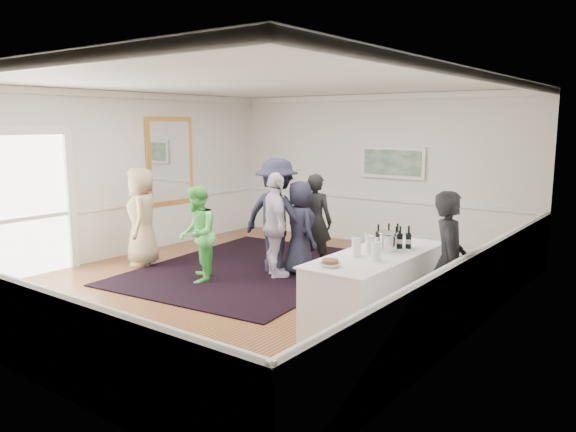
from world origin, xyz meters
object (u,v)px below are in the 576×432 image
Objects in this scene: serving_table at (376,290)px; guest_lilac at (276,225)px; guest_dark_a at (277,216)px; guest_navy at (300,228)px; guest_tan at (142,217)px; guest_dark_b at (315,221)px; ice_bucket at (388,242)px; bartender at (449,262)px; guest_green at (197,234)px; nut_bowl at (330,263)px.

guest_lilac is at bearing 156.30° from serving_table.
guest_navy is (0.40, 0.13, -0.19)m from guest_dark_a.
guest_tan reaches higher than guest_dark_b.
guest_dark_a is (2.30, 1.08, 0.10)m from guest_tan.
guest_navy is 6.25× the size of ice_bucket.
guest_lilac is 2.68m from ice_bucket.
serving_table is 1.39× the size of guest_dark_b.
bartender is at bearing 43.90° from guest_tan.
bartender is at bearing 54.30° from guest_green.
guest_tan is 1.62m from guest_green.
bartender reaches higher than guest_green.
guest_dark_a reaches higher than nut_bowl.
guest_dark_b is (0.39, 0.61, -0.14)m from guest_dark_a.
ice_bucket is (2.31, -1.75, 0.22)m from guest_dark_b.
guest_dark_b is 0.48m from guest_navy.
guest_dark_b is at bearing 39.51° from bartender.
bartender is at bearing -171.43° from guest_navy.
guest_navy is at bearing -168.20° from guest_dark_a.
guest_lilac is 0.46m from guest_navy.
guest_tan is 2.61m from guest_lilac.
bartender reaches higher than nut_bowl.
bartender is 0.89× the size of guest_dark_a.
guest_dark_b is at bearing 142.93° from ice_bucket.
ice_bucket is at bearing 80.40° from serving_table.
guest_dark_a is 3.40m from nut_bowl.
ice_bucket is (2.53, -0.88, 0.19)m from guest_lilac.
guest_dark_a is at bearing 157.13° from ice_bucket.
ice_bucket is at bearing 81.48° from nut_bowl.
nut_bowl is (3.23, -1.01, 0.20)m from guest_green.
guest_green is 0.80× the size of guest_dark_a.
serving_table is at bearing -162.50° from guest_lilac.
guest_dark_a is at bearing -14.59° from guest_lilac.
guest_dark_a is (-2.67, 1.35, 0.51)m from serving_table.
guest_green is 6.16× the size of ice_bucket.
guest_green is at bearing 70.55° from bartender.
ice_bucket is 1.08× the size of nut_bowl.
guest_dark_b reaches higher than nut_bowl.
guest_dark_a reaches higher than ice_bucket.
guest_green is 0.93× the size of guest_dark_b.
bartender is 0.79m from ice_bucket.
guest_dark_b is 7.15× the size of nut_bowl.
guest_dark_b is (-2.27, 1.96, 0.37)m from serving_table.
guest_tan is at bearing 176.84° from serving_table.
guest_dark_b is (1.08, 1.85, 0.06)m from guest_green.
serving_table is 9.18× the size of ice_bucket.
guest_navy is at bearing 101.39° from guest_green.
guest_dark_b is 3.58m from nut_bowl.
guest_tan reaches higher than serving_table.
guest_green is at bearing 36.62° from guest_tan.
guest_lilac is at bearing 160.77° from ice_bucket.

